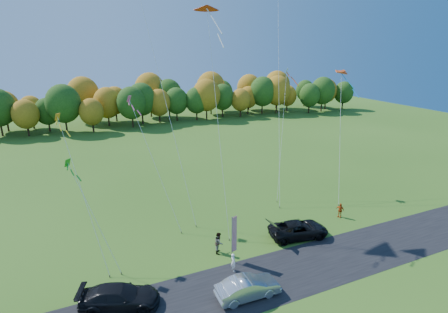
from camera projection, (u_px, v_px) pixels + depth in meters
name	position (u px, v px, depth m)	size (l,w,h in m)	color
ground	(251.00, 250.00, 30.99)	(160.00, 160.00, 0.00)	#315C18
asphalt_strip	(275.00, 276.00, 27.50)	(90.00, 6.00, 0.01)	black
tree_line	(136.00, 126.00, 78.88)	(116.00, 12.00, 10.00)	#1E4711
black_suv	(299.00, 229.00, 32.95)	(2.60, 5.64, 1.57)	black
silver_sedan	(248.00, 287.00, 25.05)	(1.64, 4.71, 1.55)	#BABBBF
dark_truck_a	(119.00, 297.00, 24.10)	(2.22, 5.47, 1.59)	black
person_tailgate_a	(233.00, 262.00, 27.98)	(0.56, 0.37, 1.55)	white
person_tailgate_b	(219.00, 243.00, 30.42)	(0.93, 0.72, 1.91)	gray
person_east	(340.00, 210.00, 36.77)	(0.92, 0.38, 1.57)	#C74412
feather_flag	(234.00, 234.00, 28.65)	(0.54, 0.23, 4.24)	#999999
kite_delta_blue	(161.00, 82.00, 34.78)	(4.72, 11.64, 28.52)	#4C3F33
kite_parafoil_orange	(279.00, 82.00, 41.50)	(8.18, 12.90, 26.81)	#4C3F33
kite_delta_red	(217.00, 112.00, 33.07)	(2.55, 9.07, 22.26)	#4C3F33
kite_parafoil_rainbow	(340.00, 134.00, 41.66)	(6.84, 8.08, 14.73)	#4C3F33
kite_diamond_yellow	(83.00, 193.00, 28.17)	(2.81, 7.46, 12.29)	#4C3F33
kite_diamond_green	(94.00, 217.00, 27.47)	(3.40, 4.36, 9.25)	#4C3F33
kite_diamond_white	(282.00, 134.00, 41.67)	(4.90, 6.44, 15.04)	#4C3F33
kite_diamond_pink	(155.00, 164.00, 34.08)	(3.52, 6.92, 12.96)	#4C3F33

